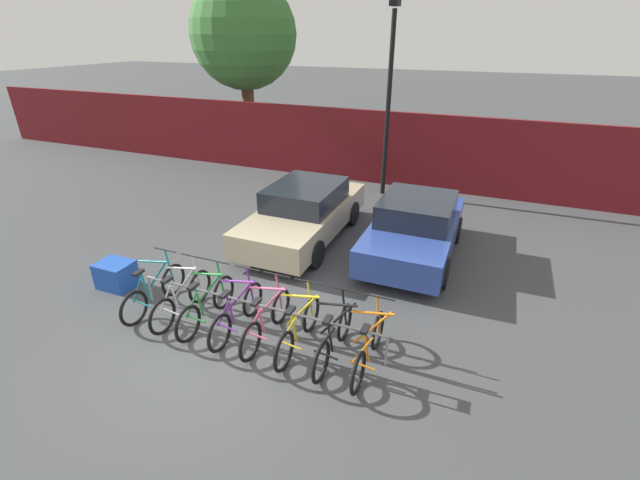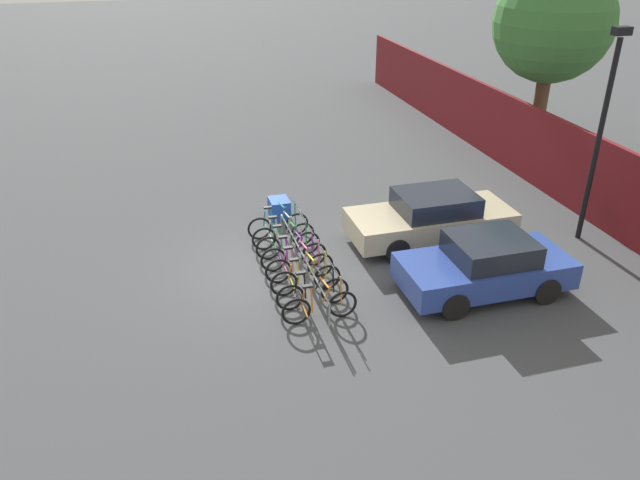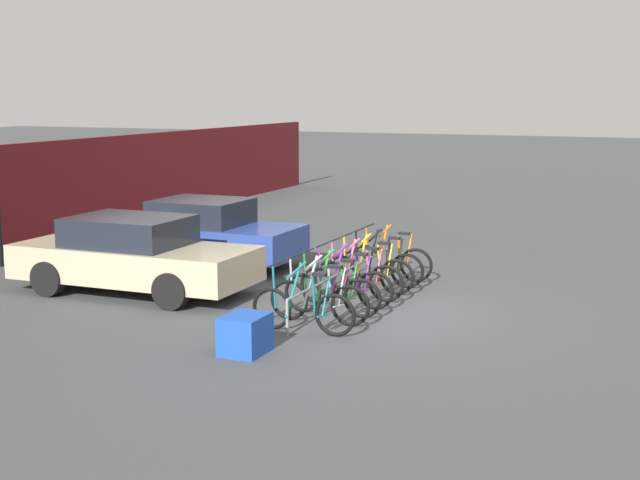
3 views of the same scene
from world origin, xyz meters
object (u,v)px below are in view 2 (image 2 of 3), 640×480
Objects in this scene: tree_behind_hoarding at (554,23)px; car_blue at (485,266)px; bicycle_pink at (300,267)px; car_beige at (431,217)px; bicycle_green at (288,244)px; lamp_post at (601,127)px; bicycle_silver at (283,235)px; bicycle_black at (313,292)px; bicycle_purple at (294,255)px; cargo_crate at (279,208)px; bicycle_orange at (320,306)px; bicycle_yellow at (306,279)px; bicycle_teal at (278,225)px; bike_rack at (302,256)px.

car_blue is at bearing -38.82° from tree_behind_hoarding.
car_beige is at bearing 108.68° from bicycle_pink.
lamp_post is at bearing 85.25° from bicycle_green.
lamp_post is at bearing 74.73° from bicycle_silver.
bicycle_green and bicycle_black have the same top height.
car_blue is 4.96m from lamp_post.
cargo_crate is at bearing 177.84° from bicycle_purple.
bicycle_orange is at bearing 3.40° from bicycle_pink.
car_blue reaches higher than bicycle_silver.
bicycle_black is at bearing -1.37° from bicycle_yellow.
car_blue is at bearing 41.12° from bicycle_teal.
bicycle_pink is at bearing -26.40° from bike_rack.
bicycle_silver is at bearing -9.18° from cargo_crate.
cargo_crate is (-5.35, -3.73, -0.42)m from car_blue.
bike_rack is at bearing 175.15° from bicycle_black.
bicycle_purple is at bearing -82.80° from car_beige.
bicycle_black is 4.57m from car_beige.
bicycle_orange reaches higher than bike_rack.
car_beige is at bearing 120.91° from bicycle_black.
bicycle_green and bicycle_pink have the same top height.
car_blue is (2.74, 0.10, -0.00)m from car_beige.
car_blue is 0.71× the size of lamp_post.
bicycle_green is at bearing -3.57° from bicycle_silver.
bicycle_purple is at bearing -3.57° from bicycle_silver.
bicycle_orange is at bearing -3.26° from cargo_crate.
bicycle_silver and bicycle_pink have the same top height.
bicycle_green is at bearing -3.79° from bicycle_teal.
bicycle_pink is 1.00× the size of bicycle_black.
bicycle_green is 2.44× the size of cargo_crate.
car_beige is 1.12× the size of car_blue.
bicycle_silver is 1.96m from cargo_crate.
bicycle_green reaches higher than cargo_crate.
bicycle_silver reaches higher than cargo_crate.
lamp_post is (-1.77, 3.93, 2.46)m from car_blue.
bicycle_orange is (2.09, -0.15, -0.12)m from bike_rack.
bicycle_black is (1.21, 0.00, 0.00)m from bicycle_pink.
bike_rack is 13.08m from tree_behind_hoarding.
bicycle_silver reaches higher than bike_rack.
bike_rack is at bearing 0.27° from bicycle_teal.
car_blue is 0.59× the size of tree_behind_hoarding.
tree_behind_hoarding is (-5.48, 10.77, 4.27)m from bicycle_green.
bicycle_purple and bicycle_black have the same top height.
car_blue reaches higher than bicycle_pink.
car_beige reaches higher than bicycle_teal.
bicycle_yellow is 0.39× the size of car_beige.
bicycle_silver is 3.55m from bicycle_orange.
bicycle_teal is 4.18m from bicycle_orange.
bicycle_pink is 0.39× the size of car_beige.
bicycle_purple is at bearing -3.79° from bicycle_teal.
tree_behind_hoarding is (-5.62, 6.83, 3.96)m from car_beige.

